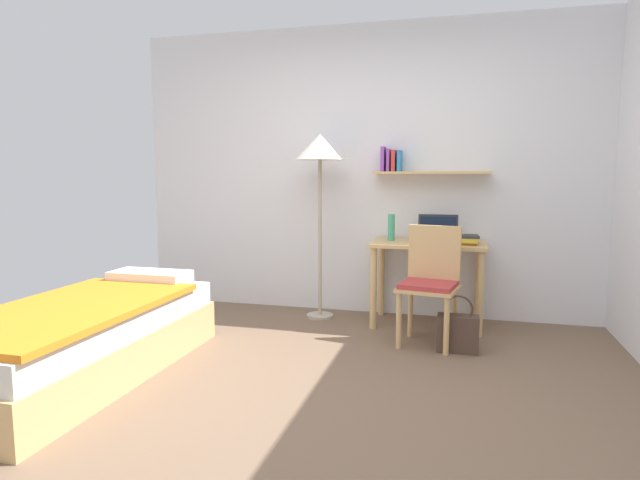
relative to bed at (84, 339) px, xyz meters
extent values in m
plane|color=brown|center=(1.48, 0.03, -0.24)|extent=(5.28, 5.28, 0.00)
cube|color=white|center=(1.48, 2.05, 1.06)|extent=(4.40, 0.05, 2.60)
cube|color=tan|center=(2.02, 1.92, 1.05)|extent=(0.98, 0.22, 0.02)
cube|color=purple|center=(1.61, 1.94, 1.17)|extent=(0.03, 0.16, 0.21)
cube|color=purple|center=(1.66, 1.94, 1.16)|extent=(0.03, 0.16, 0.19)
cube|color=#D13D38|center=(1.70, 1.93, 1.15)|extent=(0.03, 0.17, 0.18)
cube|color=#3384C6|center=(1.75, 1.93, 1.15)|extent=(0.03, 0.18, 0.18)
cube|color=tan|center=(0.00, -0.01, -0.10)|extent=(0.84, 1.96, 0.28)
cube|color=silver|center=(0.00, -0.01, 0.12)|extent=(0.81, 1.90, 0.16)
cube|color=orange|center=(0.00, -0.13, 0.22)|extent=(0.86, 1.60, 0.04)
cube|color=white|center=(0.00, 0.76, 0.25)|extent=(0.59, 0.28, 0.10)
cube|color=tan|center=(2.02, 1.73, 0.46)|extent=(0.94, 0.56, 0.03)
cylinder|color=tan|center=(1.60, 1.49, 0.10)|extent=(0.06, 0.06, 0.68)
cylinder|color=tan|center=(2.45, 1.49, 0.10)|extent=(0.06, 0.06, 0.68)
cylinder|color=tan|center=(1.60, 1.96, 0.10)|extent=(0.06, 0.06, 0.68)
cylinder|color=tan|center=(2.45, 1.96, 0.10)|extent=(0.06, 0.06, 0.68)
cube|color=tan|center=(2.06, 1.17, 0.19)|extent=(0.48, 0.45, 0.03)
cube|color=#B23838|center=(2.06, 1.17, 0.22)|extent=(0.44, 0.42, 0.04)
cube|color=tan|center=(2.09, 1.34, 0.44)|extent=(0.40, 0.10, 0.41)
cylinder|color=tan|center=(1.87, 1.04, -0.03)|extent=(0.04, 0.04, 0.42)
cylinder|color=tan|center=(2.21, 0.98, -0.03)|extent=(0.04, 0.04, 0.42)
cylinder|color=tan|center=(1.92, 1.35, -0.03)|extent=(0.04, 0.04, 0.42)
cylinder|color=tan|center=(2.26, 1.29, -0.03)|extent=(0.04, 0.04, 0.42)
cylinder|color=#B2A893|center=(1.09, 1.73, -0.23)|extent=(0.24, 0.24, 0.02)
cylinder|color=#B2A893|center=(1.09, 1.73, 0.47)|extent=(0.03, 0.03, 1.38)
cone|color=silver|center=(1.09, 1.73, 1.27)|extent=(0.43, 0.43, 0.22)
cube|color=black|center=(2.10, 1.73, 0.48)|extent=(0.34, 0.23, 0.01)
cube|color=black|center=(2.10, 1.82, 0.59)|extent=(0.33, 0.06, 0.21)
cube|color=black|center=(2.10, 1.81, 0.59)|extent=(0.30, 0.05, 0.18)
cylinder|color=#42A87F|center=(1.71, 1.74, 0.58)|extent=(0.06, 0.06, 0.23)
cube|color=orange|center=(2.35, 1.67, 0.48)|extent=(0.13, 0.19, 0.02)
cube|color=gold|center=(2.35, 1.67, 0.51)|extent=(0.16, 0.25, 0.03)
cube|color=#333338|center=(2.35, 1.66, 0.54)|extent=(0.16, 0.19, 0.02)
cube|color=#4C382D|center=(2.29, 1.08, -0.11)|extent=(0.29, 0.13, 0.27)
torus|color=#4C382D|center=(2.29, 1.08, 0.08)|extent=(0.20, 0.02, 0.20)
camera|label=1|loc=(2.28, -2.76, 1.03)|focal=29.77mm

